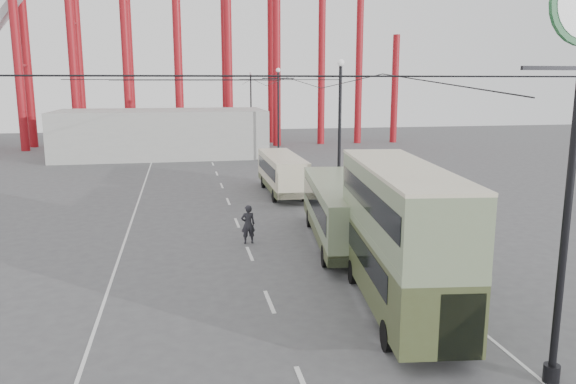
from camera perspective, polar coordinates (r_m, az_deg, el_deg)
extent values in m
plane|color=#494A4C|center=(17.72, 3.52, -15.65)|extent=(160.00, 160.00, 0.00)
cube|color=silver|center=(35.35, -5.69, -1.95)|extent=(0.15, 82.00, 0.01)
cube|color=silver|center=(37.40, 3.99, -1.20)|extent=(0.12, 120.00, 0.01)
cube|color=silver|center=(36.32, -15.30, -1.94)|extent=(0.12, 120.00, 0.01)
cylinder|color=black|center=(15.99, 26.44, -2.62)|extent=(0.20, 0.20, 9.00)
cylinder|color=black|center=(17.41, 25.18, -16.34)|extent=(0.44, 0.44, 0.50)
cylinder|color=black|center=(34.84, 5.24, 5.36)|extent=(0.20, 0.20, 9.00)
cylinder|color=black|center=(35.51, 5.12, -1.48)|extent=(0.44, 0.44, 0.50)
cube|color=black|center=(34.66, 5.36, 11.62)|extent=(3.20, 0.10, 0.10)
sphere|color=white|center=(34.68, 5.38, 12.94)|extent=(0.44, 0.44, 0.44)
cylinder|color=black|center=(56.24, -0.98, 7.59)|extent=(0.20, 0.20, 9.00)
cylinder|color=black|center=(56.66, -0.97, 3.29)|extent=(0.44, 0.44, 0.50)
cube|color=black|center=(56.13, -1.00, 11.46)|extent=(3.20, 0.10, 0.10)
sphere|color=white|center=(56.15, -1.00, 12.28)|extent=(0.44, 0.44, 0.44)
cylinder|color=black|center=(77.98, -3.78, 8.55)|extent=(0.20, 0.20, 9.00)
cylinder|color=black|center=(78.28, -3.74, 5.45)|extent=(0.44, 0.44, 0.50)
cube|color=black|center=(77.90, -3.82, 11.35)|extent=(3.20, 0.10, 0.10)
sphere|color=white|center=(77.91, -3.82, 11.94)|extent=(0.44, 0.44, 0.44)
cylinder|color=maroon|center=(72.59, -25.67, 10.87)|extent=(1.00, 1.00, 18.00)
cylinder|color=maroon|center=(76.47, -24.91, 10.89)|extent=(1.00, 1.00, 18.00)
cylinder|color=maroon|center=(71.54, -21.18, 14.84)|extent=(1.00, 1.00, 27.00)
cylinder|color=maroon|center=(75.48, -20.64, 14.64)|extent=(1.00, 1.00, 27.00)
cylinder|color=maroon|center=(73.88, 3.48, 16.57)|extent=(0.90, 0.90, 30.00)
cylinder|color=maroon|center=(74.98, 7.25, 13.36)|extent=(0.90, 0.90, 22.00)
cylinder|color=maroon|center=(76.61, 10.79, 10.21)|extent=(0.90, 0.90, 14.00)
cube|color=#B0B0AA|center=(62.58, -12.68, 5.84)|extent=(22.00, 10.00, 5.00)
cube|color=#3E4525|center=(20.26, 11.12, -7.46)|extent=(3.57, 9.85, 2.12)
cube|color=black|center=(20.13, 11.17, -6.29)|extent=(3.37, 7.95, 0.87)
cube|color=gray|center=(19.91, 11.25, -4.18)|extent=(3.59, 9.86, 0.29)
cube|color=gray|center=(19.63, 11.38, -0.79)|extent=(3.57, 9.85, 2.12)
cube|color=black|center=(19.61, 11.39, -0.51)|extent=(3.54, 9.28, 0.82)
cube|color=beige|center=(19.44, 11.51, 2.44)|extent=(3.59, 9.86, 0.12)
cylinder|color=black|center=(22.87, 6.62, -8.07)|extent=(0.39, 0.99, 0.96)
cylinder|color=black|center=(23.35, 11.93, -7.84)|extent=(0.39, 0.99, 0.96)
cylinder|color=black|center=(17.64, 10.08, -14.20)|extent=(0.39, 0.99, 0.96)
cylinder|color=black|center=(18.26, 16.92, -13.62)|extent=(0.39, 0.99, 0.96)
cube|color=gray|center=(28.04, 5.16, -1.79)|extent=(3.83, 11.07, 2.37)
cube|color=black|center=(27.95, 5.17, -1.01)|extent=(3.72, 9.91, 0.94)
cube|color=#3E4525|center=(28.26, 5.12, -3.64)|extent=(3.86, 11.08, 0.49)
cube|color=gray|center=(27.79, 5.20, 0.74)|extent=(3.85, 11.08, 0.16)
cylinder|color=black|center=(31.14, 2.25, -2.78)|extent=(0.40, 1.01, 0.99)
cylinder|color=black|center=(31.44, 6.30, -2.71)|extent=(0.40, 1.01, 0.99)
cylinder|color=black|center=(24.91, 3.74, -6.37)|extent=(0.40, 1.01, 0.99)
cylinder|color=black|center=(25.28, 8.79, -6.22)|extent=(0.40, 1.01, 0.99)
cube|color=beige|center=(40.42, -0.61, 2.03)|extent=(2.32, 9.04, 2.17)
cube|color=black|center=(40.36, -0.61, 2.53)|extent=(2.35, 7.95, 0.86)
cube|color=#3E4525|center=(40.56, -0.61, 0.83)|extent=(2.35, 9.04, 0.45)
cube|color=beige|center=(40.25, -0.61, 3.65)|extent=(2.34, 9.04, 0.14)
cylinder|color=black|center=(42.74, -2.49, 0.98)|extent=(0.26, 0.90, 0.90)
cylinder|color=black|center=(43.06, 0.20, 1.07)|extent=(0.26, 0.90, 0.90)
cylinder|color=black|center=(37.83, -1.43, -0.34)|extent=(0.26, 0.90, 0.90)
cylinder|color=black|center=(38.19, 1.59, -0.23)|extent=(0.26, 0.90, 0.90)
imported|color=black|center=(28.13, -4.08, -3.29)|extent=(0.76, 0.53, 1.97)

